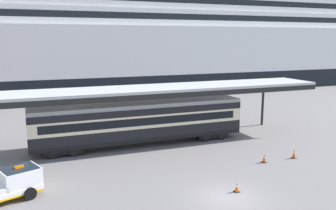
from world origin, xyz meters
name	(u,v)px	position (x,y,z in m)	size (l,w,h in m)	color
ground_plane	(228,198)	(0.00, 0.00, 0.00)	(400.00, 400.00, 0.00)	slate
cruise_ship	(111,33)	(5.02, 55.92, 11.24)	(145.29, 31.25, 34.26)	black
platform_canopy	(139,91)	(-1.78, 13.53, 5.19)	(37.78, 5.16, 5.46)	silver
train_carriage	(141,122)	(-1.78, 13.09, 2.30)	(20.10, 2.81, 4.11)	black
service_truck	(5,185)	(-13.19, 4.84, 0.99)	(5.58, 3.75, 2.02)	white
traffic_cone_near	(264,158)	(6.23, 4.72, 0.36)	(0.36, 0.36, 0.72)	black
traffic_cone_mid	(237,187)	(1.04, 0.60, 0.32)	(0.36, 0.36, 0.65)	black
traffic_cone_far	(294,154)	(9.27, 4.73, 0.38)	(0.36, 0.36, 0.78)	black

